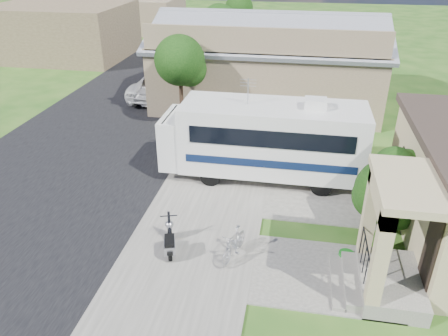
% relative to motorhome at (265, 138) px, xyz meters
% --- Properties ---
extents(ground, '(120.00, 120.00, 0.00)m').
position_rel_motorhome_xyz_m(ground, '(-0.73, -4.49, -1.69)').
color(ground, '#1D4813').
extents(street_slab, '(9.00, 80.00, 0.02)m').
position_rel_motorhome_xyz_m(street_slab, '(-8.23, 5.51, -1.68)').
color(street_slab, black).
rests_on(street_slab, ground).
extents(sidewalk_slab, '(4.00, 80.00, 0.06)m').
position_rel_motorhome_xyz_m(sidewalk_slab, '(-1.73, 5.51, -1.66)').
color(sidewalk_slab, '#5C5953').
rests_on(sidewalk_slab, ground).
extents(driveway_slab, '(7.00, 6.00, 0.05)m').
position_rel_motorhome_xyz_m(driveway_slab, '(0.77, 0.01, -1.67)').
color(driveway_slab, '#5C5953').
rests_on(driveway_slab, ground).
extents(walk_slab, '(4.00, 3.00, 0.05)m').
position_rel_motorhome_xyz_m(walk_slab, '(2.27, -5.49, -1.67)').
color(walk_slab, '#5C5953').
rests_on(walk_slab, ground).
extents(warehouse, '(12.50, 8.40, 5.04)m').
position_rel_motorhome_xyz_m(warehouse, '(-0.73, 9.48, 0.29)').
color(warehouse, '#746348').
rests_on(warehouse, ground).
extents(distant_bldg_far, '(10.00, 8.00, 4.00)m').
position_rel_motorhome_xyz_m(distant_bldg_far, '(-17.73, 17.51, 0.31)').
color(distant_bldg_far, brown).
rests_on(distant_bldg_far, ground).
extents(distant_bldg_near, '(8.00, 7.00, 3.20)m').
position_rel_motorhome_xyz_m(distant_bldg_near, '(-15.73, 29.51, -0.09)').
color(distant_bldg_near, '#746348').
rests_on(distant_bldg_near, ground).
extents(street_tree_a, '(2.44, 2.40, 4.58)m').
position_rel_motorhome_xyz_m(street_tree_a, '(-4.43, 4.57, 1.55)').
color(street_tree_a, black).
rests_on(street_tree_a, ground).
extents(street_tree_b, '(2.44, 2.40, 4.73)m').
position_rel_motorhome_xyz_m(street_tree_b, '(-4.43, 14.57, 1.70)').
color(street_tree_b, black).
rests_on(street_tree_b, ground).
extents(street_tree_c, '(2.44, 2.40, 4.42)m').
position_rel_motorhome_xyz_m(street_tree_c, '(-4.43, 23.57, 1.41)').
color(street_tree_c, black).
rests_on(street_tree_c, ground).
extents(motorhome, '(7.70, 2.53, 3.95)m').
position_rel_motorhome_xyz_m(motorhome, '(0.00, 0.00, 0.00)').
color(motorhome, silver).
rests_on(motorhome, ground).
extents(shrub, '(2.38, 2.28, 2.93)m').
position_rel_motorhome_xyz_m(shrub, '(4.26, -2.78, -0.20)').
color(shrub, black).
rests_on(shrub, ground).
extents(scooter, '(0.72, 1.47, 0.98)m').
position_rel_motorhome_xyz_m(scooter, '(-2.28, -5.28, -1.25)').
color(scooter, black).
rests_on(scooter, ground).
extents(bicycle, '(0.85, 1.60, 0.92)m').
position_rel_motorhome_xyz_m(bicycle, '(-0.36, -5.18, -1.23)').
color(bicycle, '#9F9EA5').
rests_on(bicycle, ground).
extents(pickup_truck, '(3.01, 5.91, 1.60)m').
position_rel_motorhome_xyz_m(pickup_truck, '(-6.89, 8.99, -0.89)').
color(pickup_truck, silver).
rests_on(pickup_truck, ground).
extents(van, '(2.93, 6.45, 1.83)m').
position_rel_motorhome_xyz_m(van, '(-7.44, 15.44, -0.78)').
color(van, silver).
rests_on(van, ground).
extents(garden_hose, '(0.46, 0.46, 0.21)m').
position_rel_motorhome_xyz_m(garden_hose, '(2.93, -4.66, -1.59)').
color(garden_hose, '#156919').
rests_on(garden_hose, ground).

